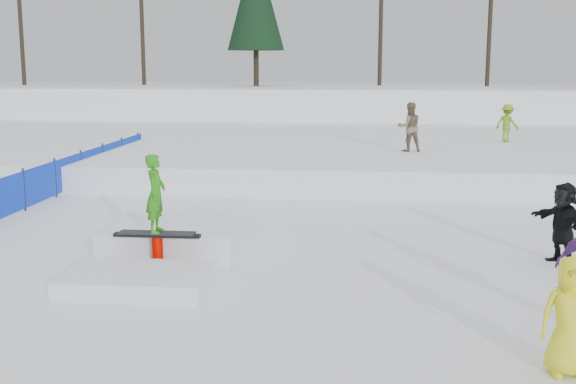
# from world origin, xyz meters

# --- Properties ---
(ground) EXTENTS (120.00, 120.00, 0.00)m
(ground) POSITION_xyz_m (0.00, 0.00, 0.00)
(ground) COLOR white
(snow_berm) EXTENTS (60.00, 14.00, 2.40)m
(snow_berm) POSITION_xyz_m (0.00, 30.00, 1.20)
(snow_berm) COLOR white
(snow_berm) RESTS_ON ground
(snow_midrise) EXTENTS (50.00, 18.00, 0.80)m
(snow_midrise) POSITION_xyz_m (0.00, 16.00, 0.40)
(snow_midrise) COLOR white
(snow_midrise) RESTS_ON ground
(safety_fence) EXTENTS (0.05, 16.00, 1.10)m
(safety_fence) POSITION_xyz_m (-6.50, 6.60, 0.55)
(safety_fence) COLOR #0E33C3
(safety_fence) RESTS_ON ground
(walker_olive) EXTENTS (0.91, 0.77, 1.63)m
(walker_olive) POSITION_xyz_m (3.57, 11.72, 1.61)
(walker_olive) COLOR brown
(walker_olive) RESTS_ON snow_midrise
(walker_ygreen) EXTENTS (1.03, 0.97, 1.40)m
(walker_ygreen) POSITION_xyz_m (7.37, 14.96, 1.50)
(walker_ygreen) COLOR #6D9719
(walker_ygreen) RESTS_ON snow_midrise
(spectator_yellow) EXTENTS (0.74, 0.50, 1.47)m
(spectator_yellow) POSITION_xyz_m (4.50, -4.00, 0.74)
(spectator_yellow) COLOR yellow
(spectator_yellow) RESTS_ON ground
(spectator_dark) EXTENTS (0.98, 1.50, 1.55)m
(spectator_dark) POSITION_xyz_m (5.75, 1.06, 0.77)
(spectator_dark) COLOR black
(spectator_dark) RESTS_ON ground
(jib_rail_feature) EXTENTS (2.60, 4.40, 2.11)m
(jib_rail_feature) POSITION_xyz_m (-1.69, 0.52, 0.30)
(jib_rail_feature) COLOR white
(jib_rail_feature) RESTS_ON ground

